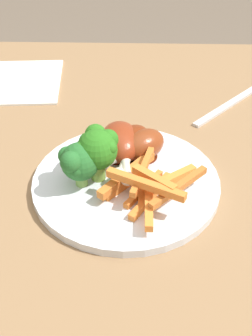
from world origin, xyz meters
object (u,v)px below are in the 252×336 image
object	(u,v)px
carrot_fries_pile	(146,184)
chicken_drumstick_extra	(123,144)
dining_table	(121,214)
fork	(229,104)
chicken_drumstick_far	(141,146)
broccoli_floret_middle	(78,161)
dinner_plate	(126,183)
broccoli_floret_front	(97,147)
chicken_drumstick_near	(133,144)

from	to	relation	value
carrot_fries_pile	chicken_drumstick_extra	distance (m)	0.09
dining_table	fork	xyz separation A→B (m)	(-0.18, -0.18, 0.10)
chicken_drumstick_extra	fork	xyz separation A→B (m)	(-0.18, -0.17, -0.03)
chicken_drumstick_far	fork	bearing A→B (deg)	-132.64
fork	chicken_drumstick_far	bearing A→B (deg)	1.00
dining_table	broccoli_floret_middle	bearing A→B (deg)	44.34
carrot_fries_pile	broccoli_floret_middle	bearing A→B (deg)	-11.30
dinner_plate	chicken_drumstick_far	world-z (taller)	chicken_drumstick_far
broccoli_floret_middle	chicken_drumstick_extra	size ratio (longest dim) A/B	0.49
broccoli_floret_front	chicken_drumstick_near	xyz separation A→B (m)	(-0.05, -0.05, -0.03)
chicken_drumstick_far	dining_table	bearing A→B (deg)	18.66
dinner_plate	fork	world-z (taller)	dinner_plate
dining_table	broccoli_floret_middle	world-z (taller)	broccoli_floret_middle
broccoli_floret_middle	fork	world-z (taller)	broccoli_floret_middle
chicken_drumstick_near	chicken_drumstick_far	xyz separation A→B (m)	(-0.01, 0.01, 0.00)
chicken_drumstick_extra	fork	world-z (taller)	chicken_drumstick_extra
dinner_plate	broccoli_floret_middle	xyz separation A→B (m)	(0.06, 0.01, 0.05)
broccoli_floret_middle	chicken_drumstick_near	size ratio (longest dim) A/B	0.54
chicken_drumstick_far	chicken_drumstick_extra	distance (m)	0.03
dinner_plate	chicken_drumstick_extra	distance (m)	0.06
dining_table	carrot_fries_pile	bearing A→B (deg)	118.06
broccoli_floret_middle	carrot_fries_pile	world-z (taller)	broccoli_floret_middle
chicken_drumstick_extra	broccoli_floret_middle	bearing A→B (deg)	48.91
broccoli_floret_front	fork	world-z (taller)	broccoli_floret_front
dining_table	chicken_drumstick_extra	world-z (taller)	chicken_drumstick_extra
chicken_drumstick_near	broccoli_floret_front	bearing A→B (deg)	46.29
chicken_drumstick_near	chicken_drumstick_far	bearing A→B (deg)	156.00
broccoli_floret_middle	carrot_fries_pile	distance (m)	0.09
broccoli_floret_front	fork	size ratio (longest dim) A/B	0.40
broccoli_floret_front	chicken_drumstick_far	xyz separation A→B (m)	(-0.06, -0.04, -0.03)
dinner_plate	carrot_fries_pile	size ratio (longest dim) A/B	1.76
dinner_plate	broccoli_floret_front	bearing A→B (deg)	-8.79
dining_table	dinner_plate	distance (m)	0.11
fork	dining_table	bearing A→B (deg)	-2.28
dining_table	fork	bearing A→B (deg)	-135.92
chicken_drumstick_extra	broccoli_floret_front	bearing A→B (deg)	55.19
dining_table	broccoli_floret_middle	distance (m)	0.16
dinner_plate	chicken_drumstick_near	world-z (taller)	chicken_drumstick_near
broccoli_floret_middle	chicken_drumstick_far	xyz separation A→B (m)	(-0.08, -0.06, -0.02)
dinner_plate	fork	size ratio (longest dim) A/B	1.35
chicken_drumstick_near	dinner_plate	bearing A→B (deg)	81.69
dining_table	broccoli_floret_middle	xyz separation A→B (m)	(0.05, 0.05, 0.15)
chicken_drumstick_far	dinner_plate	bearing A→B (deg)	68.53
dining_table	chicken_drumstick_extra	distance (m)	0.13
dinner_plate	fork	distance (m)	0.28
dinner_plate	broccoli_floret_front	size ratio (longest dim) A/B	3.39
broccoli_floret_front	dinner_plate	bearing A→B (deg)	171.21
dining_table	carrot_fries_pile	distance (m)	0.15
dining_table	broccoli_floret_front	size ratio (longest dim) A/B	16.69
dining_table	chicken_drumstick_near	xyz separation A→B (m)	(-0.02, -0.01, 0.13)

